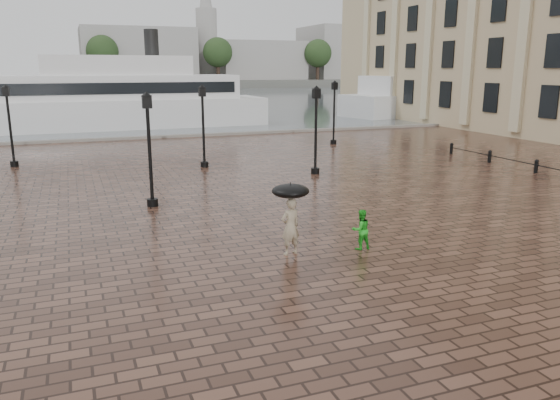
{
  "coord_description": "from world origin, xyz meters",
  "views": [
    {
      "loc": [
        -8.77,
        -11.73,
        5.43
      ],
      "look_at": [
        -2.88,
        3.75,
        1.4
      ],
      "focal_mm": 35.0,
      "sensor_mm": 36.0,
      "label": 1
    }
  ],
  "objects_px": {
    "adult_pedestrian": "(290,227)",
    "ferry_far": "(438,92)",
    "ferry_near": "(119,98)",
    "street_lamps": "(212,126)",
    "child_pedestrian": "(361,229)"
  },
  "relations": [
    {
      "from": "adult_pedestrian",
      "to": "child_pedestrian",
      "type": "xyz_separation_m",
      "value": [
        2.2,
        -0.31,
        -0.24
      ]
    },
    {
      "from": "adult_pedestrian",
      "to": "street_lamps",
      "type": "bearing_deg",
      "value": -107.42
    },
    {
      "from": "adult_pedestrian",
      "to": "child_pedestrian",
      "type": "height_order",
      "value": "adult_pedestrian"
    },
    {
      "from": "adult_pedestrian",
      "to": "ferry_far",
      "type": "distance_m",
      "value": 55.03
    },
    {
      "from": "street_lamps",
      "to": "child_pedestrian",
      "type": "xyz_separation_m",
      "value": [
        0.8,
        -15.31,
        -1.7
      ]
    },
    {
      "from": "adult_pedestrian",
      "to": "child_pedestrian",
      "type": "distance_m",
      "value": 2.23
    },
    {
      "from": "adult_pedestrian",
      "to": "ferry_far",
      "type": "height_order",
      "value": "ferry_far"
    },
    {
      "from": "child_pedestrian",
      "to": "ferry_near",
      "type": "relative_size",
      "value": 0.05
    },
    {
      "from": "ferry_far",
      "to": "street_lamps",
      "type": "bearing_deg",
      "value": -153.65
    },
    {
      "from": "child_pedestrian",
      "to": "ferry_near",
      "type": "distance_m",
      "value": 39.17
    },
    {
      "from": "adult_pedestrian",
      "to": "ferry_near",
      "type": "bearing_deg",
      "value": -99.87
    },
    {
      "from": "street_lamps",
      "to": "ferry_near",
      "type": "distance_m",
      "value": 23.81
    },
    {
      "from": "street_lamps",
      "to": "adult_pedestrian",
      "type": "xyz_separation_m",
      "value": [
        -1.39,
        -15.0,
        -1.47
      ]
    },
    {
      "from": "ferry_far",
      "to": "child_pedestrian",
      "type": "bearing_deg",
      "value": -140.09
    },
    {
      "from": "street_lamps",
      "to": "adult_pedestrian",
      "type": "relative_size",
      "value": 12.47
    }
  ]
}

